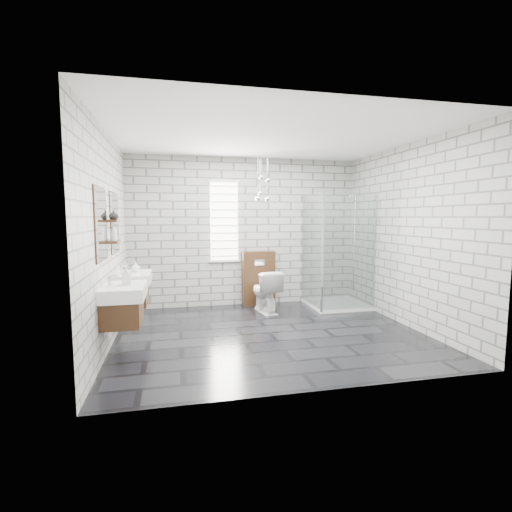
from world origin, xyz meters
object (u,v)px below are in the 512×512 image
object	(u,v)px
shower_enclosure	(334,280)
toilet	(265,291)
vanity_left	(120,293)
cistern_panel	(258,278)
vanity_right	(130,279)

from	to	relation	value
shower_enclosure	toilet	xyz separation A→B (m)	(-1.28, -0.02, -0.14)
toilet	shower_enclosure	bearing A→B (deg)	173.12
vanity_left	shower_enclosure	xyz separation A→B (m)	(3.41, 1.70, -0.25)
shower_enclosure	toilet	world-z (taller)	shower_enclosure
toilet	cistern_panel	bearing A→B (deg)	-97.92
shower_enclosure	cistern_panel	bearing A→B (deg)	158.03
cistern_panel	shower_enclosure	xyz separation A→B (m)	(1.28, -0.52, 0.00)
vanity_left	shower_enclosure	distance (m)	3.82
vanity_left	vanity_right	distance (m)	0.98
vanity_right	cistern_panel	world-z (taller)	vanity_right
vanity_left	toilet	world-z (taller)	vanity_left
vanity_right	toilet	world-z (taller)	vanity_right
cistern_panel	shower_enclosure	distance (m)	1.38
vanity_left	cistern_panel	size ratio (longest dim) A/B	1.57
cistern_panel	toilet	bearing A→B (deg)	-90.00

